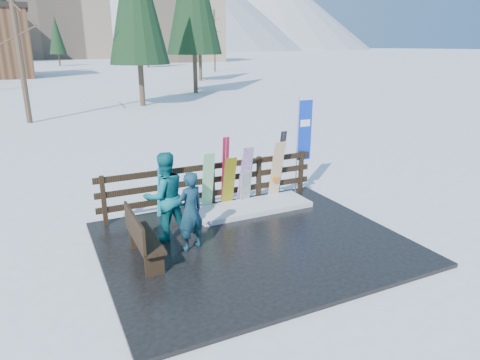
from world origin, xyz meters
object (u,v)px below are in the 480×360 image
snowboard_1 (208,182)px  snowboard_2 (229,182)px  bench (141,236)px  snowboard_4 (246,179)px  rental_flag (303,134)px  snowboard_0 (163,186)px  person_front (190,211)px  snowboard_5 (277,171)px  person_back (165,197)px  snowboard_3 (245,176)px

snowboard_1 → snowboard_2: bearing=0.0°
bench → snowboard_4: 3.60m
snowboard_1 → rental_flag: (2.85, 0.27, 0.87)m
snowboard_1 → snowboard_4: bearing=0.0°
snowboard_0 → snowboard_1: snowboard_0 is taller
snowboard_0 → snowboard_4: (2.13, 0.00, -0.12)m
bench → snowboard_4: (3.09, 1.84, 0.16)m
person_front → snowboard_5: bearing=-168.3°
snowboard_1 → rental_flag: 2.99m
snowboard_5 → rental_flag: size_ratio=0.62×
snowboard_1 → snowboard_4: size_ratio=1.10×
snowboard_1 → snowboard_2: snowboard_1 is taller
rental_flag → person_back: 4.46m
bench → snowboard_1: size_ratio=1.00×
snowboard_3 → snowboard_0: bearing=-180.0°
snowboard_4 → snowboard_5: bearing=0.0°
snowboard_5 → person_front: person_front is taller
bench → snowboard_5: bearing=24.9°
snowboard_2 → person_front: 2.36m
snowboard_0 → bench: bearing=-117.6°
snowboard_3 → snowboard_5: 0.91m
person_front → rental_flag: bearing=-171.5°
snowboard_2 → snowboard_5: 1.36m
snowboard_4 → bench: bearing=-149.3°
snowboard_5 → person_front: size_ratio=1.01×
snowboard_2 → snowboard_5: snowboard_5 is taller
bench → snowboard_0: size_ratio=0.92×
bench → snowboard_5: snowboard_5 is taller
snowboard_0 → person_back: bearing=-103.7°
snowboard_1 → bench: bearing=-138.3°
person_front → snowboard_2: bearing=-151.4°
snowboard_1 → rental_flag: bearing=5.4°
snowboard_4 → rental_flag: bearing=8.5°
snowboard_2 → snowboard_5: bearing=0.0°
snowboard_0 → snowboard_5: snowboard_0 is taller
bench → snowboard_1: bearing=41.7°
bench → snowboard_5: (3.96, 1.84, 0.27)m
person_back → snowboard_2: bearing=-159.0°
bench → person_back: (0.70, 0.78, 0.41)m
snowboard_1 → snowboard_3: size_ratio=0.94×
snowboard_0 → rental_flag: 4.04m
snowboard_1 → snowboard_5: snowboard_5 is taller
bench → person_back: size_ratio=0.81×
snowboard_0 → snowboard_4: 2.14m
bench → person_back: 1.12m
snowboard_3 → snowboard_4: 0.10m
rental_flag → person_back: rental_flag is taller
snowboard_5 → person_back: person_back is taller
person_front → person_back: person_back is taller
snowboard_0 → rental_flag: size_ratio=0.63×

